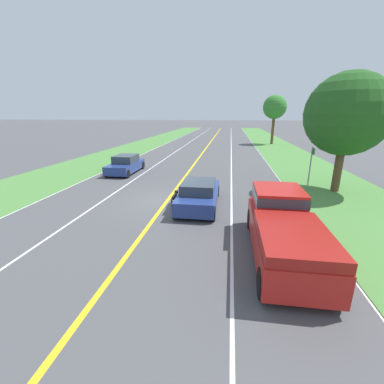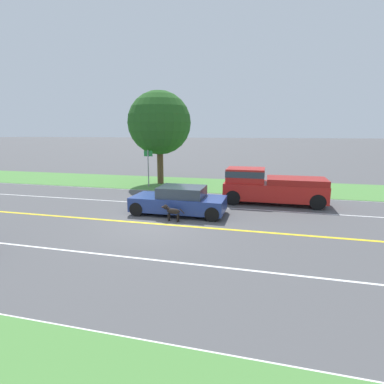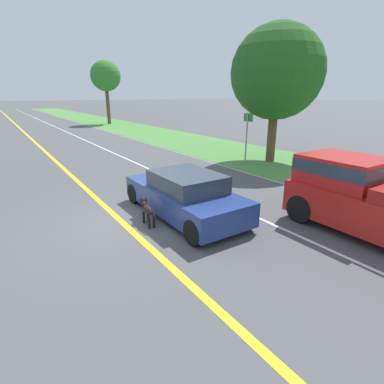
{
  "view_description": "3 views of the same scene",
  "coord_description": "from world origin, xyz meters",
  "views": [
    {
      "loc": [
        3.28,
        -12.91,
        4.55
      ],
      "look_at": [
        1.49,
        -0.7,
        0.81
      ],
      "focal_mm": 24.0,
      "sensor_mm": 36.0,
      "label": 1
    },
    {
      "loc": [
        -11.59,
        -4.53,
        3.88
      ],
      "look_at": [
        1.55,
        -1.21,
        1.16
      ],
      "focal_mm": 28.0,
      "sensor_mm": 36.0,
      "label": 2
    },
    {
      "loc": [
        -2.71,
        -7.71,
        3.5
      ],
      "look_at": [
        1.63,
        -1.19,
        0.95
      ],
      "focal_mm": 28.0,
      "sensor_mm": 36.0,
      "label": 3
    }
  ],
  "objects": [
    {
      "name": "ego_car",
      "position": [
        1.82,
        -0.51,
        0.63
      ],
      "size": [
        1.91,
        4.45,
        1.34
      ],
      "color": "navy",
      "rests_on": "ground"
    },
    {
      "name": "oncoming_car",
      "position": [
        -5.0,
        6.57,
        0.65
      ],
      "size": [
        1.86,
        4.25,
        1.41
      ],
      "rotation": [
        0.0,
        0.0,
        3.14
      ],
      "color": "navy",
      "rests_on": "ground"
    },
    {
      "name": "roadside_tree_right_far",
      "position": [
        9.86,
        29.83,
        5.57
      ],
      "size": [
        3.55,
        3.55,
        7.4
      ],
      "color": "brown",
      "rests_on": "ground"
    },
    {
      "name": "street_sign",
      "position": [
        8.31,
        3.73,
        1.65
      ],
      "size": [
        0.11,
        0.64,
        2.64
      ],
      "color": "gray",
      "rests_on": "ground"
    },
    {
      "name": "lane_dash_oncoming",
      "position": [
        -3.5,
        0.0,
        0.0
      ],
      "size": [
        0.1,
        160.0,
        0.01
      ],
      "primitive_type": "cube",
      "color": "white",
      "rests_on": "ground"
    },
    {
      "name": "grass_verge_right",
      "position": [
        10.0,
        0.0,
        0.01
      ],
      "size": [
        6.0,
        160.0,
        0.03
      ],
      "primitive_type": "cube",
      "color": "#4C843D",
      "rests_on": "ground"
    },
    {
      "name": "pickup_truck",
      "position": [
        5.16,
        -4.69,
        0.97
      ],
      "size": [
        2.01,
        5.41,
        1.92
      ],
      "color": "red",
      "rests_on": "ground"
    },
    {
      "name": "lane_edge_line_left",
      "position": [
        -7.0,
        0.0,
        0.0
      ],
      "size": [
        0.14,
        160.0,
        0.01
      ],
      "primitive_type": "cube",
      "color": "white",
      "rests_on": "ground"
    },
    {
      "name": "lane_edge_line_right",
      "position": [
        7.0,
        0.0,
        0.0
      ],
      "size": [
        0.14,
        160.0,
        0.01
      ],
      "primitive_type": "cube",
      "color": "white",
      "rests_on": "ground"
    },
    {
      "name": "lane_dash_same_dir",
      "position": [
        3.5,
        0.0,
        0.0
      ],
      "size": [
        0.1,
        160.0,
        0.01
      ],
      "primitive_type": "cube",
      "color": "white",
      "rests_on": "ground"
    },
    {
      "name": "roadside_tree_right_near",
      "position": [
        9.79,
        3.37,
        4.53
      ],
      "size": [
        4.65,
        4.65,
        6.88
      ],
      "color": "brown",
      "rests_on": "ground"
    },
    {
      "name": "ground_plane",
      "position": [
        0.0,
        0.0,
        0.0
      ],
      "size": [
        400.0,
        400.0,
        0.0
      ],
      "primitive_type": "plane",
      "color": "#4C4C4F"
    },
    {
      "name": "centre_divider_line",
      "position": [
        0.0,
        0.0,
        0.0
      ],
      "size": [
        0.18,
        160.0,
        0.01
      ],
      "primitive_type": "cube",
      "color": "yellow",
      "rests_on": "ground"
    },
    {
      "name": "grass_verge_left",
      "position": [
        -10.0,
        0.0,
        0.01
      ],
      "size": [
        6.0,
        160.0,
        0.03
      ],
      "primitive_type": "cube",
      "color": "#4C843D",
      "rests_on": "ground"
    },
    {
      "name": "dog",
      "position": [
        0.56,
        -0.52,
        0.47
      ],
      "size": [
        0.27,
        1.09,
        0.75
      ],
      "rotation": [
        0.0,
        0.0,
        -0.08
      ],
      "color": "black",
      "rests_on": "ground"
    }
  ]
}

